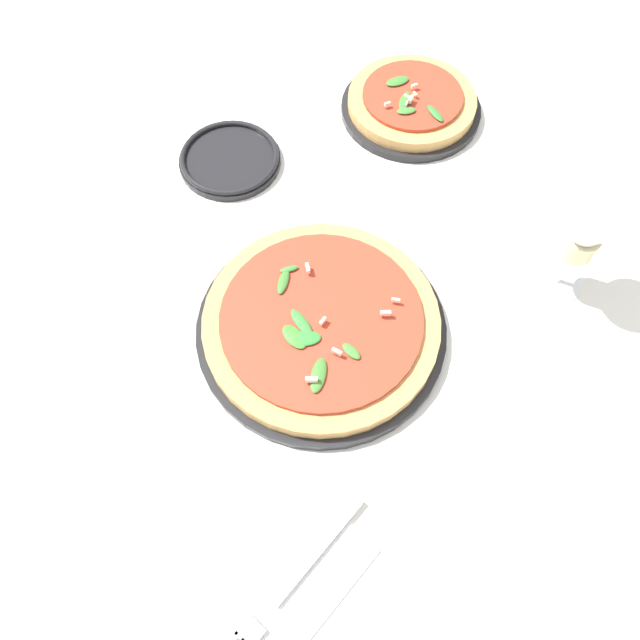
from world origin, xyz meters
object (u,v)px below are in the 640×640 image
object	(u,v)px
wine_glass	(585,234)
side_plate_white	(230,159)
pizza_arugula_main	(320,325)
pizza_personal_side	(411,104)
fork	(292,581)

from	to	relation	value
wine_glass	side_plate_white	size ratio (longest dim) A/B	1.00
pizza_arugula_main	side_plate_white	size ratio (longest dim) A/B	2.09
wine_glass	pizza_personal_side	bearing A→B (deg)	-105.41
fork	pizza_personal_side	bearing A→B (deg)	-153.04
pizza_arugula_main	wine_glass	xyz separation A→B (m)	(-0.28, 0.16, 0.09)
pizza_personal_side	fork	xyz separation A→B (m)	(0.60, 0.38, -0.01)
pizza_personal_side	side_plate_white	distance (m)	0.30
wine_glass	fork	bearing A→B (deg)	3.20
fork	side_plate_white	bearing A→B (deg)	-128.84
wine_glass	fork	world-z (taller)	wine_glass
wine_glass	pizza_arugula_main	bearing A→B (deg)	-30.37
pizza_arugula_main	pizza_personal_side	distance (m)	0.42
pizza_arugula_main	side_plate_white	xyz separation A→B (m)	(-0.10, -0.30, -0.01)
side_plate_white	fork	bearing A→B (deg)	56.23
fork	side_plate_white	size ratio (longest dim) A/B	1.49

